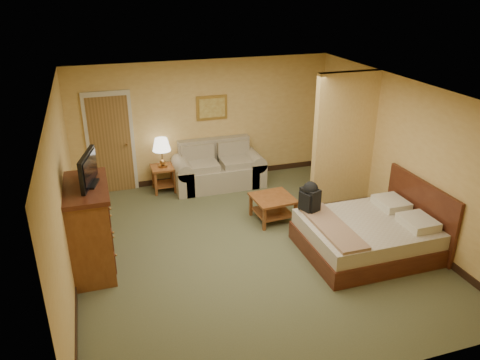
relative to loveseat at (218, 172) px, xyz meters
name	(u,v)px	position (x,y,z in m)	size (l,w,h in m)	color
floor	(250,246)	(-0.17, -2.58, -0.31)	(6.00, 6.00, 0.00)	brown
ceiling	(251,91)	(-0.17, -2.58, 2.29)	(6.00, 6.00, 0.00)	white
back_wall	(204,122)	(-0.17, 0.42, 0.99)	(5.50, 0.02, 2.60)	#DBAF5D
left_wall	(63,198)	(-2.92, -2.58, 0.99)	(0.02, 6.00, 2.60)	#DBAF5D
right_wall	(402,155)	(2.58, -2.58, 0.99)	(0.02, 6.00, 2.60)	#DBAF5D
partition	(344,142)	(1.98, -1.65, 0.99)	(1.20, 0.15, 2.60)	#DBAF5D
door	(111,144)	(-2.12, 0.39, 0.72)	(0.94, 0.16, 2.10)	beige
baseboard	(206,176)	(-0.17, 0.41, -0.25)	(5.50, 0.02, 0.12)	black
loveseat	(218,172)	(0.00, 0.00, 0.00)	(1.89, 0.88, 0.96)	tan
side_table	(164,175)	(-1.15, 0.07, 0.04)	(0.49, 0.49, 0.54)	brown
table_lamp	(161,145)	(-1.15, 0.07, 0.69)	(0.37, 0.37, 0.61)	#A1723B
coffee_table	(273,204)	(0.54, -1.82, 0.02)	(0.76, 0.76, 0.46)	brown
wall_picture	(212,108)	(0.00, 0.40, 1.29)	(0.66, 0.04, 0.51)	#B78E3F
dresser	(89,228)	(-2.64, -2.43, 0.39)	(0.68, 1.30, 1.38)	brown
tv	(88,170)	(-2.54, -2.43, 1.30)	(0.27, 0.77, 0.48)	black
bed	(371,234)	(1.65, -3.29, -0.01)	(2.02, 1.72, 1.11)	#451C10
backpack	(310,196)	(0.83, -2.68, 0.52)	(0.30, 0.36, 0.53)	black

